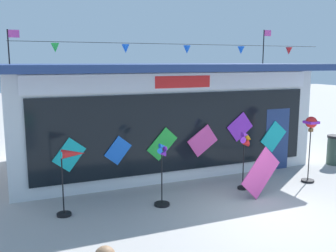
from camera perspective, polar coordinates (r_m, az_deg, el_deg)
name	(u,v)px	position (r m, az deg, el deg)	size (l,w,h in m)	color
ground_plane	(269,215)	(9.36, 14.86, -12.67)	(80.00, 80.00, 0.00)	#9E9B99
kite_shop_building	(154,114)	(13.06, -2.08, 1.84)	(9.84, 5.49, 4.68)	silver
wind_spinner_far_left	(71,167)	(8.98, -14.32, -5.92)	(0.71, 0.33, 1.55)	black
wind_spinner_left	(162,174)	(9.32, -0.88, -7.24)	(0.38, 0.38, 1.57)	black
wind_spinner_center_left	(245,148)	(10.61, 11.36, -3.26)	(0.42, 0.29, 1.63)	black
wind_spinner_center_right	(311,132)	(11.75, 20.52, -0.89)	(0.37, 0.37, 1.94)	black
trash_bin	(334,150)	(14.28, 23.58, -3.27)	(0.52, 0.52, 1.01)	#2D4238
display_kite_on_ground	(261,173)	(10.21, 13.70, -6.82)	(0.66, 0.03, 1.21)	#EA4CA3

